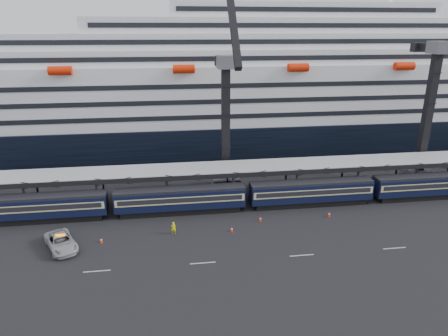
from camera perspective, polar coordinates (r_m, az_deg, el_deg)
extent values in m
plane|color=black|center=(58.98, 22.90, -8.40)|extent=(260.00, 260.00, 0.00)
cube|color=beige|center=(48.69, -17.70, -13.86)|extent=(3.00, 0.15, 0.02)
cube|color=beige|center=(47.98, -3.05, -13.39)|extent=(3.00, 0.15, 0.02)
cube|color=beige|center=(50.21, 11.04, -12.14)|extent=(3.00, 0.15, 0.02)
cube|color=beige|center=(55.03, 23.16, -10.48)|extent=(3.00, 0.15, 0.02)
cube|color=black|center=(62.84, -24.83, -6.51)|extent=(17.48, 2.40, 0.90)
cube|color=black|center=(62.13, -25.06, -5.01)|extent=(19.00, 2.80, 2.70)
cube|color=#C9C28E|center=(62.02, -25.10, -4.76)|extent=(18.62, 2.92, 1.05)
cube|color=black|center=(62.00, -25.10, -4.71)|extent=(17.86, 2.98, 0.70)
cube|color=black|center=(61.58, -25.25, -3.73)|extent=(19.00, 2.50, 0.35)
cube|color=black|center=(59.95, -6.17, -5.94)|extent=(17.48, 2.40, 0.90)
cube|color=black|center=(59.21, -6.23, -4.37)|extent=(19.00, 2.80, 2.70)
cube|color=#C9C28E|center=(59.09, -6.24, -4.10)|extent=(18.62, 2.92, 1.05)
cube|color=black|center=(59.07, -6.24, -4.06)|extent=(17.86, 2.98, 0.70)
cube|color=black|center=(58.63, -6.28, -3.02)|extent=(19.00, 2.50, 0.35)
cube|color=black|center=(63.56, 12.21, -4.77)|extent=(17.48, 2.40, 0.90)
cube|color=black|center=(62.86, 12.33, -3.28)|extent=(19.00, 2.80, 2.70)
cube|color=#C9C28E|center=(62.74, 12.35, -3.02)|extent=(18.62, 2.92, 1.05)
cube|color=black|center=(62.73, 12.35, -2.98)|extent=(17.86, 2.98, 0.70)
cube|color=black|center=(62.31, 12.43, -2.00)|extent=(19.00, 2.50, 0.35)
cube|color=black|center=(72.70, 27.23, -3.45)|extent=(17.48, 2.40, 0.90)
cube|color=black|center=(72.09, 27.45, -2.13)|extent=(19.00, 2.80, 2.70)
cube|color=#C9C28E|center=(71.99, 27.49, -1.90)|extent=(18.62, 2.92, 1.05)
cube|color=black|center=(71.97, 27.49, -1.87)|extent=(17.86, 2.98, 0.70)
cube|color=black|center=(71.61, 27.63, -1.01)|extent=(19.00, 2.50, 0.35)
cube|color=#9DA0A5|center=(68.29, 17.70, 0.89)|extent=(130.00, 6.00, 0.25)
cube|color=black|center=(65.85, 18.77, -0.18)|extent=(130.00, 0.25, 0.70)
cube|color=black|center=(70.96, 16.67, 1.42)|extent=(130.00, 0.25, 0.70)
cube|color=black|center=(63.64, -26.54, -4.24)|extent=(0.25, 0.25, 5.40)
cube|color=black|center=(68.58, -25.17, -2.40)|extent=(0.25, 0.25, 5.40)
cube|color=black|center=(61.10, -17.63, -3.98)|extent=(0.25, 0.25, 5.40)
cube|color=black|center=(66.22, -16.90, -2.08)|extent=(0.25, 0.25, 5.40)
cube|color=black|center=(60.13, -8.20, -3.61)|extent=(0.25, 0.25, 5.40)
cube|color=black|center=(65.33, -8.22, -1.71)|extent=(0.25, 0.25, 5.40)
cube|color=black|center=(60.81, 1.27, -3.13)|extent=(0.25, 0.25, 5.40)
cube|color=black|center=(65.96, 0.50, -1.30)|extent=(0.25, 0.25, 5.40)
cube|color=black|center=(63.10, 10.28, -2.60)|extent=(0.25, 0.25, 5.40)
cube|color=black|center=(68.07, 8.85, -0.87)|extent=(0.25, 0.25, 5.40)
cube|color=black|center=(66.81, 18.47, -2.06)|extent=(0.25, 0.25, 5.40)
cube|color=black|center=(71.53, 16.55, -0.46)|extent=(0.25, 0.25, 5.40)
cube|color=black|center=(71.74, 25.66, -1.56)|extent=(0.25, 0.25, 5.40)
cube|color=black|center=(76.15, 23.43, -0.09)|extent=(0.25, 0.25, 5.40)
cube|color=black|center=(97.46, 9.69, 5.73)|extent=(200.00, 28.00, 7.00)
cube|color=silver|center=(95.73, 10.01, 11.27)|extent=(190.00, 26.88, 12.00)
cube|color=silver|center=(95.01, 10.28, 15.75)|extent=(160.00, 24.64, 3.00)
cube|color=black|center=(83.34, 12.96, 15.12)|extent=(153.60, 0.12, 0.90)
cube|color=silver|center=(94.88, 10.40, 17.55)|extent=(124.00, 21.84, 3.00)
cube|color=black|center=(84.51, 12.77, 17.22)|extent=(119.04, 0.12, 0.90)
cube|color=silver|center=(94.85, 10.51, 19.36)|extent=(90.00, 19.04, 3.00)
cube|color=black|center=(85.80, 12.59, 19.27)|extent=(86.40, 0.12, 0.90)
cube|color=silver|center=(94.92, 10.63, 21.17)|extent=(56.00, 16.24, 3.00)
cube|color=black|center=(87.19, 12.41, 21.25)|extent=(53.76, 0.12, 0.90)
cylinder|color=red|center=(78.85, -22.36, 12.73)|extent=(4.00, 1.60, 1.60)
cylinder|color=red|center=(76.62, -5.77, 13.89)|extent=(4.00, 1.60, 1.60)
cylinder|color=red|center=(80.58, 10.55, 13.93)|extent=(4.00, 1.60, 1.60)
cylinder|color=red|center=(89.90, 24.35, 13.12)|extent=(4.00, 1.60, 1.60)
cube|color=#53565C|center=(68.60, 0.22, -1.98)|extent=(4.50, 4.50, 2.00)
cube|color=black|center=(65.64, 0.23, 6.18)|extent=(1.30, 1.30, 18.00)
cube|color=#53565C|center=(64.11, 0.25, 14.91)|extent=(2.60, 3.20, 2.00)
cube|color=black|center=(58.24, 1.13, 21.26)|extent=(0.90, 12.26, 14.37)
cube|color=black|center=(66.60, -0.07, 15.08)|extent=(0.90, 5.04, 0.90)
cube|color=black|center=(69.10, -0.37, 15.06)|extent=(2.20, 1.60, 1.60)
cube|color=#53565C|center=(80.28, 25.90, -0.78)|extent=(4.50, 4.50, 2.00)
cube|color=black|center=(77.58, 27.08, 6.87)|extent=(1.30, 1.30, 20.00)
cube|color=#53565C|center=(76.38, 28.37, 14.92)|extent=(2.60, 3.20, 2.00)
cube|color=black|center=(78.68, 27.17, 15.17)|extent=(0.90, 5.60, 0.90)
cube|color=black|center=(81.01, 26.02, 15.25)|extent=(2.20, 1.60, 1.60)
imported|color=#9FA1A6|center=(54.14, -22.24, -9.78)|extent=(5.54, 7.11, 1.80)
imported|color=yellow|center=(53.95, -7.24, -8.50)|extent=(0.67, 0.47, 1.76)
cube|color=red|center=(54.23, -17.10, -10.15)|extent=(0.38, 0.38, 0.04)
cone|color=red|center=(54.05, -17.14, -9.79)|extent=(0.32, 0.32, 0.72)
cylinder|color=white|center=(54.05, -17.14, -9.79)|extent=(0.27, 0.27, 0.12)
cube|color=red|center=(54.54, 1.11, -9.04)|extent=(0.37, 0.37, 0.04)
cone|color=red|center=(54.37, 1.11, -8.70)|extent=(0.31, 0.31, 0.69)
cylinder|color=white|center=(54.37, 1.11, -8.70)|extent=(0.26, 0.26, 0.12)
cube|color=red|center=(57.51, 5.22, -7.54)|extent=(0.36, 0.36, 0.04)
cone|color=red|center=(57.35, 5.23, -7.21)|extent=(0.31, 0.31, 0.69)
cylinder|color=white|center=(57.35, 5.23, -7.21)|extent=(0.26, 0.26, 0.12)
cube|color=red|center=(60.57, 14.77, -6.69)|extent=(0.39, 0.39, 0.04)
cone|color=red|center=(60.41, 14.80, -6.36)|extent=(0.33, 0.33, 0.73)
cylinder|color=white|center=(60.41, 14.80, -6.36)|extent=(0.28, 0.28, 0.12)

